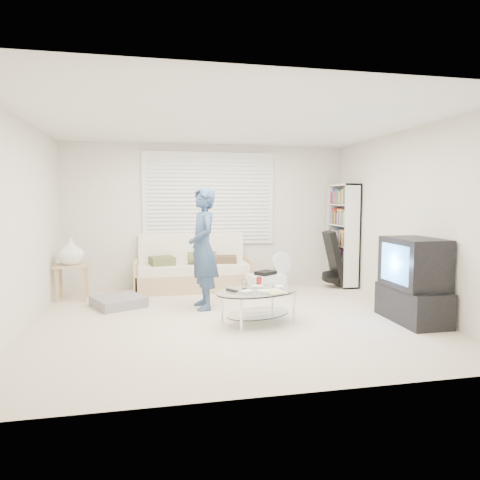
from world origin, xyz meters
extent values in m
plane|color=#BCA992|center=(0.00, 0.00, 0.00)|extent=(5.00, 5.00, 0.00)
cube|color=silver|center=(0.00, 2.25, 1.25)|extent=(5.00, 0.02, 2.50)
cube|color=silver|center=(0.00, -2.25, 1.25)|extent=(5.00, 0.02, 2.50)
cube|color=silver|center=(-2.50, 0.00, 1.25)|extent=(0.02, 4.50, 2.50)
cube|color=silver|center=(2.50, 0.00, 1.25)|extent=(0.02, 4.50, 2.50)
cube|color=white|center=(0.00, 0.00, 2.50)|extent=(5.00, 4.50, 0.02)
cube|color=white|center=(0.00, 2.22, 1.55)|extent=(2.32, 0.06, 1.62)
cube|color=black|center=(0.00, 2.21, 1.55)|extent=(2.20, 0.01, 1.50)
cube|color=silver|center=(0.00, 2.18, 1.55)|extent=(2.16, 0.04, 1.50)
cube|color=silver|center=(0.00, 2.20, 1.55)|extent=(2.32, 0.08, 1.62)
cube|color=tan|center=(-0.33, 1.83, 0.15)|extent=(1.90, 0.76, 0.30)
cube|color=beige|center=(-0.33, 1.81, 0.38)|extent=(1.82, 0.70, 0.15)
cube|color=beige|center=(-0.33, 2.13, 0.66)|extent=(1.82, 0.21, 0.58)
cube|color=tan|center=(-1.28, 1.83, 0.27)|extent=(0.06, 0.76, 0.53)
cube|color=tan|center=(0.62, 1.83, 0.27)|extent=(0.06, 0.76, 0.53)
cube|color=brown|center=(-0.85, 1.78, 0.52)|extent=(0.45, 0.45, 0.13)
cylinder|color=brown|center=(-0.19, 1.75, 0.56)|extent=(0.47, 0.21, 0.21)
cube|color=#443522|center=(0.24, 1.81, 0.51)|extent=(0.40, 0.40, 0.11)
cube|color=gray|center=(-1.50, 0.91, 0.07)|extent=(0.86, 0.86, 0.14)
cube|color=tan|center=(-2.22, 1.50, 0.53)|extent=(0.48, 0.38, 0.04)
cube|color=tan|center=(-2.41, 1.36, 0.26)|extent=(0.04, 0.04, 0.52)
cube|color=tan|center=(-2.03, 1.36, 0.26)|extent=(0.04, 0.04, 0.52)
cube|color=tan|center=(-2.41, 1.64, 0.26)|extent=(0.04, 0.04, 0.52)
cube|color=tan|center=(-2.03, 1.64, 0.26)|extent=(0.04, 0.04, 0.52)
imported|color=white|center=(-2.22, 1.50, 0.74)|extent=(0.38, 0.38, 0.40)
cube|color=white|center=(2.33, 1.71, 0.90)|extent=(0.28, 0.76, 1.80)
cube|color=black|center=(2.10, 1.54, 0.51)|extent=(0.34, 0.35, 0.97)
cylinder|color=black|center=(2.06, 1.54, 0.18)|extent=(0.35, 0.36, 0.17)
cylinder|color=white|center=(1.17, 1.62, 0.02)|extent=(0.26, 0.26, 0.03)
cylinder|color=white|center=(1.17, 1.62, 0.18)|extent=(0.04, 0.04, 0.33)
cylinder|color=white|center=(1.17, 1.62, 0.45)|extent=(0.40, 0.26, 0.39)
cylinder|color=white|center=(1.17, 1.62, 0.45)|extent=(0.12, 0.09, 0.10)
cube|color=white|center=(0.77, 1.19, 0.17)|extent=(0.62, 0.49, 0.34)
cube|color=black|center=(0.77, 1.19, 0.36)|extent=(0.38, 0.36, 0.06)
cube|color=black|center=(2.20, -0.61, 0.22)|extent=(0.53, 0.98, 0.43)
cube|color=black|center=(2.20, -0.61, 0.74)|extent=(0.55, 0.81, 0.63)
cube|color=#58B5FA|center=(1.94, -0.60, 0.74)|extent=(0.03, 0.62, 0.48)
ellipsoid|color=silver|center=(0.27, -0.30, 0.41)|extent=(1.30, 1.06, 0.02)
ellipsoid|color=silver|center=(0.27, -0.30, 0.12)|extent=(1.00, 0.81, 0.01)
cylinder|color=silver|center=(-0.02, -0.65, 0.19)|extent=(0.03, 0.03, 0.39)
cylinder|color=silver|center=(0.71, -0.38, 0.19)|extent=(0.03, 0.03, 0.39)
cylinder|color=silver|center=(-0.17, -0.23, 0.19)|extent=(0.03, 0.03, 0.39)
cylinder|color=silver|center=(0.55, 0.04, 0.19)|extent=(0.03, 0.03, 0.39)
cube|color=white|center=(0.09, -0.46, 0.44)|extent=(0.18, 0.17, 0.04)
cube|color=white|center=(0.28, -0.19, 0.44)|extent=(0.17, 0.13, 0.04)
cube|color=white|center=(0.55, -0.25, 0.44)|extent=(0.13, 0.17, 0.04)
cube|color=white|center=(0.29, -0.50, 0.44)|extent=(0.18, 0.16, 0.04)
cylinder|color=silver|center=(0.13, -0.16, 0.47)|extent=(0.07, 0.07, 0.11)
cylinder|color=red|center=(0.34, -0.06, 0.48)|extent=(0.07, 0.07, 0.12)
cube|color=black|center=(-0.06, -0.30, 0.43)|extent=(0.13, 0.18, 0.02)
cube|color=white|center=(0.43, -0.44, 0.42)|extent=(0.27, 0.34, 0.01)
cube|color=tan|center=(0.39, -0.48, 0.43)|extent=(0.30, 0.34, 0.01)
imported|color=navy|center=(-0.31, 0.57, 0.85)|extent=(0.48, 0.67, 1.71)
camera|label=1|loc=(-1.00, -5.34, 1.53)|focal=32.00mm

